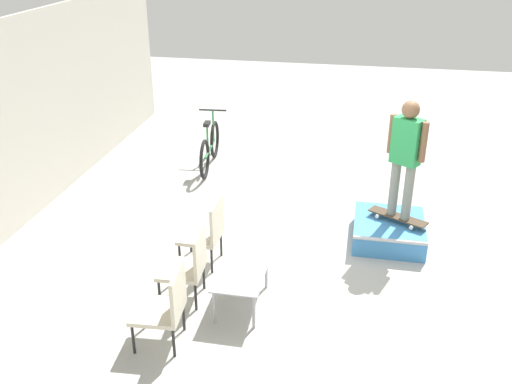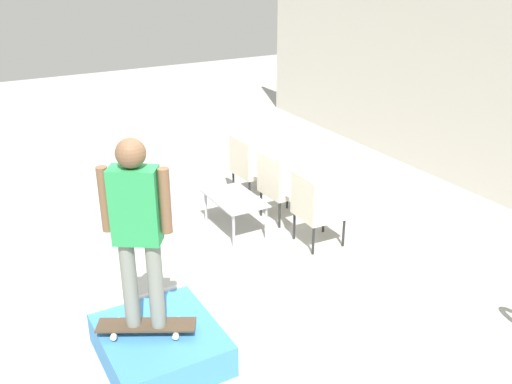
{
  "view_description": "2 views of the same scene",
  "coord_description": "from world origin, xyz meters",
  "px_view_note": "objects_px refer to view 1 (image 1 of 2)",
  "views": [
    {
      "loc": [
        -6.49,
        -0.39,
        4.19
      ],
      "look_at": [
        0.08,
        0.89,
        1.0
      ],
      "focal_mm": 40.0,
      "sensor_mm": 36.0,
      "label": 1
    },
    {
      "loc": [
        4.93,
        -2.18,
        3.4
      ],
      "look_at": [
        -0.1,
        0.66,
        0.91
      ],
      "focal_mm": 40.0,
      "sensor_mm": 36.0,
      "label": 2
    }
  ],
  "objects_px": {
    "patio_chair_center": "(189,263)",
    "patio_chair_right": "(207,231)",
    "coffee_table": "(241,276)",
    "skate_ramp_box": "(389,231)",
    "patio_chair_left": "(166,305)",
    "skateboard_on_ramp": "(398,217)",
    "bicycle": "(210,148)",
    "person_skater": "(406,151)"
  },
  "relations": [
    {
      "from": "skateboard_on_ramp",
      "to": "coffee_table",
      "type": "relative_size",
      "value": 0.93
    },
    {
      "from": "skateboard_on_ramp",
      "to": "patio_chair_center",
      "type": "relative_size",
      "value": 0.91
    },
    {
      "from": "coffee_table",
      "to": "patio_chair_right",
      "type": "distance_m",
      "value": 1.04
    },
    {
      "from": "person_skater",
      "to": "bicycle",
      "type": "relative_size",
      "value": 0.97
    },
    {
      "from": "skate_ramp_box",
      "to": "patio_chair_left",
      "type": "bearing_deg",
      "value": 138.73
    },
    {
      "from": "coffee_table",
      "to": "patio_chair_right",
      "type": "height_order",
      "value": "patio_chair_right"
    },
    {
      "from": "coffee_table",
      "to": "patio_chair_left",
      "type": "distance_m",
      "value": 1.04
    },
    {
      "from": "coffee_table",
      "to": "patio_chair_left",
      "type": "bearing_deg",
      "value": 141.77
    },
    {
      "from": "coffee_table",
      "to": "patio_chair_center",
      "type": "relative_size",
      "value": 0.98
    },
    {
      "from": "person_skater",
      "to": "bicycle",
      "type": "distance_m",
      "value": 4.11
    },
    {
      "from": "patio_chair_right",
      "to": "bicycle",
      "type": "bearing_deg",
      "value": -163.46
    },
    {
      "from": "person_skater",
      "to": "patio_chair_right",
      "type": "relative_size",
      "value": 1.82
    },
    {
      "from": "skateboard_on_ramp",
      "to": "patio_chair_center",
      "type": "height_order",
      "value": "patio_chair_center"
    },
    {
      "from": "patio_chair_center",
      "to": "patio_chair_right",
      "type": "height_order",
      "value": "same"
    },
    {
      "from": "patio_chair_left",
      "to": "patio_chair_right",
      "type": "relative_size",
      "value": 1.0
    },
    {
      "from": "patio_chair_center",
      "to": "bicycle",
      "type": "xyz_separation_m",
      "value": [
        4.06,
        0.85,
        -0.12
      ]
    },
    {
      "from": "skateboard_on_ramp",
      "to": "patio_chair_right",
      "type": "distance_m",
      "value": 2.73
    },
    {
      "from": "skate_ramp_box",
      "to": "skateboard_on_ramp",
      "type": "distance_m",
      "value": 0.26
    },
    {
      "from": "person_skater",
      "to": "patio_chair_center",
      "type": "xyz_separation_m",
      "value": [
        -1.91,
        2.5,
        -0.89
      ]
    },
    {
      "from": "skateboard_on_ramp",
      "to": "patio_chair_right",
      "type": "height_order",
      "value": "patio_chair_right"
    },
    {
      "from": "skate_ramp_box",
      "to": "bicycle",
      "type": "relative_size",
      "value": 0.66
    },
    {
      "from": "patio_chair_center",
      "to": "patio_chair_right",
      "type": "relative_size",
      "value": 1.0
    },
    {
      "from": "coffee_table",
      "to": "bicycle",
      "type": "height_order",
      "value": "bicycle"
    },
    {
      "from": "person_skater",
      "to": "patio_chair_center",
      "type": "relative_size",
      "value": 1.82
    },
    {
      "from": "patio_chair_right",
      "to": "patio_chair_center",
      "type": "bearing_deg",
      "value": 1.9
    },
    {
      "from": "person_skater",
      "to": "coffee_table",
      "type": "relative_size",
      "value": 1.86
    },
    {
      "from": "coffee_table",
      "to": "patio_chair_center",
      "type": "bearing_deg",
      "value": 89.49
    },
    {
      "from": "patio_chair_center",
      "to": "coffee_table",
      "type": "bearing_deg",
      "value": 86.14
    },
    {
      "from": "skateboard_on_ramp",
      "to": "person_skater",
      "type": "distance_m",
      "value": 1.0
    },
    {
      "from": "patio_chair_left",
      "to": "bicycle",
      "type": "xyz_separation_m",
      "value": [
        4.88,
        0.85,
        -0.12
      ]
    },
    {
      "from": "bicycle",
      "to": "skateboard_on_ramp",
      "type": "bearing_deg",
      "value": -127.58
    },
    {
      "from": "patio_chair_center",
      "to": "person_skater",
      "type": "bearing_deg",
      "value": 123.98
    },
    {
      "from": "patio_chair_center",
      "to": "skateboard_on_ramp",
      "type": "bearing_deg",
      "value": 123.98
    },
    {
      "from": "person_skater",
      "to": "coffee_table",
      "type": "xyz_separation_m",
      "value": [
        -1.91,
        1.86,
        -0.99
      ]
    },
    {
      "from": "bicycle",
      "to": "skate_ramp_box",
      "type": "bearing_deg",
      "value": -128.43
    },
    {
      "from": "skate_ramp_box",
      "to": "patio_chair_center",
      "type": "relative_size",
      "value": 1.23
    },
    {
      "from": "skateboard_on_ramp",
      "to": "coffee_table",
      "type": "bearing_deg",
      "value": 74.25
    },
    {
      "from": "patio_chair_left",
      "to": "bicycle",
      "type": "relative_size",
      "value": 0.53
    },
    {
      "from": "patio_chair_left",
      "to": "bicycle",
      "type": "bearing_deg",
      "value": -174.08
    },
    {
      "from": "skate_ramp_box",
      "to": "patio_chair_right",
      "type": "relative_size",
      "value": 1.23
    },
    {
      "from": "skate_ramp_box",
      "to": "bicycle",
      "type": "bearing_deg",
      "value": 56.39
    },
    {
      "from": "patio_chair_right",
      "to": "person_skater",
      "type": "bearing_deg",
      "value": 115.54
    }
  ]
}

